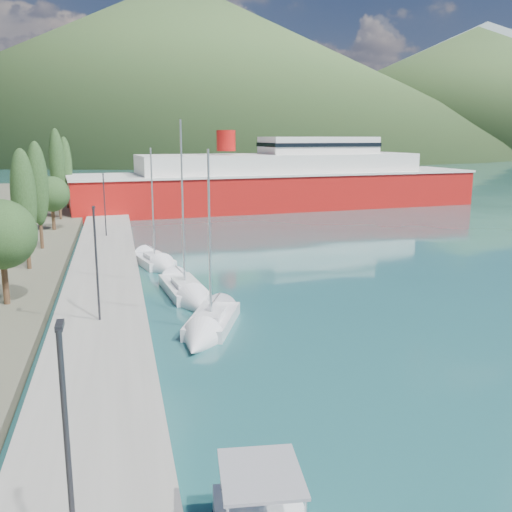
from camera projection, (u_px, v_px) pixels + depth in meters
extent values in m
plane|color=#205658|center=(150.00, 180.00, 135.00)|extent=(1400.00, 1400.00, 0.00)
cube|color=gray|center=(104.00, 270.00, 43.49)|extent=(5.00, 88.00, 0.80)
cone|color=slate|center=(188.00, 66.00, 667.12)|extent=(760.00, 760.00, 180.00)
cone|color=slate|center=(483.00, 84.00, 674.11)|extent=(640.00, 640.00, 140.00)
cone|color=#3B562B|center=(181.00, 67.00, 398.47)|extent=(480.00, 480.00, 115.00)
cone|color=#3B562B|center=(474.00, 89.00, 433.09)|extent=(420.00, 420.00, 90.00)
cylinder|color=#47301E|center=(5.00, 283.00, 33.42)|extent=(0.36, 0.36, 2.54)
sphere|color=#27441F|center=(1.00, 234.00, 32.82)|extent=(4.07, 4.07, 4.07)
cylinder|color=#47301E|center=(29.00, 256.00, 42.38)|extent=(0.30, 0.30, 1.95)
ellipsoid|color=#27441F|center=(24.00, 196.00, 41.46)|extent=(1.80, 1.80, 6.92)
cylinder|color=#47301E|center=(42.00, 237.00, 50.04)|extent=(0.30, 0.30, 2.05)
ellipsoid|color=#27441F|center=(37.00, 184.00, 49.08)|extent=(1.80, 1.80, 7.26)
cylinder|color=#47301E|center=(53.00, 219.00, 59.89)|extent=(0.36, 0.36, 2.30)
sphere|color=#27441F|center=(52.00, 194.00, 59.35)|extent=(3.69, 3.69, 3.69)
cylinder|color=#47301E|center=(60.00, 209.00, 67.47)|extent=(0.30, 0.30, 2.32)
ellipsoid|color=#27441F|center=(57.00, 164.00, 66.38)|extent=(1.80, 1.80, 8.24)
cylinder|color=#47301E|center=(68.00, 200.00, 78.08)|extent=(0.30, 0.30, 2.12)
ellipsoid|color=#27441F|center=(65.00, 165.00, 77.08)|extent=(1.80, 1.80, 7.51)
cylinder|color=#2D2D33|center=(69.00, 470.00, 11.55)|extent=(0.12, 0.12, 6.00)
cube|color=#2D2D33|center=(60.00, 326.00, 11.17)|extent=(0.15, 0.50, 0.12)
cylinder|color=#2D2D33|center=(97.00, 265.00, 29.84)|extent=(0.12, 0.12, 6.00)
cube|color=#2D2D33|center=(93.00, 208.00, 29.46)|extent=(0.15, 0.50, 0.12)
cylinder|color=#2D2D33|center=(105.00, 205.00, 55.38)|extent=(0.12, 0.12, 6.00)
cube|color=#2D2D33|center=(103.00, 174.00, 55.00)|extent=(0.15, 0.50, 0.12)
cube|color=gray|center=(261.00, 473.00, 14.12)|extent=(2.27, 2.61, 0.09)
cube|color=silver|center=(212.00, 322.00, 31.77)|extent=(4.05, 5.82, 0.86)
cube|color=silver|center=(211.00, 314.00, 31.30)|extent=(2.03, 2.49, 0.34)
cylinder|color=silver|center=(209.00, 236.00, 30.39)|extent=(0.12, 0.12, 9.10)
cone|color=silver|center=(198.00, 344.00, 28.43)|extent=(2.98, 3.15, 2.20)
cube|color=silver|center=(184.00, 290.00, 38.46)|extent=(2.90, 6.44, 0.88)
cube|color=silver|center=(185.00, 283.00, 37.95)|extent=(1.61, 2.62, 0.34)
cylinder|color=silver|center=(183.00, 205.00, 36.87)|extent=(0.12, 0.12, 10.76)
cone|color=silver|center=(198.00, 306.00, 34.79)|extent=(2.55, 3.13, 2.25)
cube|color=silver|center=(154.00, 262.00, 46.98)|extent=(3.42, 5.54, 0.88)
cube|color=silver|center=(155.00, 256.00, 46.56)|extent=(1.81, 2.32, 0.34)
cylinder|color=silver|center=(153.00, 204.00, 45.67)|extent=(0.12, 0.12, 8.83)
cone|color=silver|center=(167.00, 270.00, 44.12)|extent=(2.76, 2.87, 2.26)
cube|color=#B11310|center=(280.00, 193.00, 83.67)|extent=(59.83, 17.95, 5.69)
cube|color=silver|center=(280.00, 173.00, 83.08)|extent=(60.28, 18.36, 0.30)
cube|color=silver|center=(280.00, 165.00, 82.83)|extent=(41.45, 14.09, 3.05)
cube|color=silver|center=(318.00, 145.00, 84.24)|extent=(17.16, 9.15, 2.44)
cylinder|color=#B11310|center=(226.00, 141.00, 79.47)|extent=(2.64, 2.64, 2.84)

